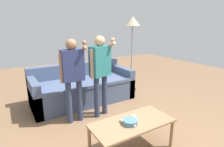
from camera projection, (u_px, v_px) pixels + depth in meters
The scene contains 10 objects.
ground_plane at pixel (115, 142), 2.62m from camera, with size 12.00×12.00×0.00m, color brown.
couch at pixel (83, 88), 3.98m from camera, with size 2.13×0.94×0.79m.
coffee_table at pixel (132, 125), 2.34m from camera, with size 1.08×0.51×0.43m.
snack_bowl at pixel (130, 122), 2.27m from camera, with size 0.19×0.19×0.06m, color teal.
game_remote_nunchuk at pixel (122, 120), 2.31m from camera, with size 0.06×0.09×0.05m.
floor_lamp at pixel (132, 26), 4.31m from camera, with size 0.37×0.37×1.83m.
player_left at pixel (73, 72), 2.95m from camera, with size 0.42×0.28×1.42m.
player_center at pixel (100, 67), 3.17m from camera, with size 0.46×0.28×1.46m.
game_remote_wand_near at pixel (135, 118), 2.39m from camera, with size 0.10×0.15×0.03m.
game_remote_wand_far at pixel (135, 124), 2.25m from camera, with size 0.12×0.13×0.03m.
Camera 1 is at (-1.21, -1.92, 1.63)m, focal length 29.06 mm.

